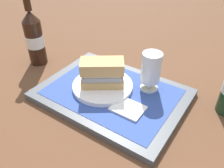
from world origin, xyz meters
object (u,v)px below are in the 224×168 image
object	(u,v)px
plate	(102,86)
beer_glass	(151,70)
sandwich	(103,73)
second_bottle	(34,37)

from	to	relation	value
plate	beer_glass	size ratio (longest dim) A/B	1.52
plate	beer_glass	world-z (taller)	beer_glass
plate	sandwich	size ratio (longest dim) A/B	1.33
sandwich	second_bottle	xyz separation A→B (m)	(-0.32, 0.02, 0.03)
plate	second_bottle	bearing A→B (deg)	176.48
sandwich	beer_glass	xyz separation A→B (m)	(0.12, 0.08, 0.01)
sandwich	beer_glass	distance (m)	0.14
plate	sandwich	distance (m)	0.05
beer_glass	second_bottle	size ratio (longest dim) A/B	0.47
beer_glass	second_bottle	xyz separation A→B (m)	(-0.44, -0.06, 0.01)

